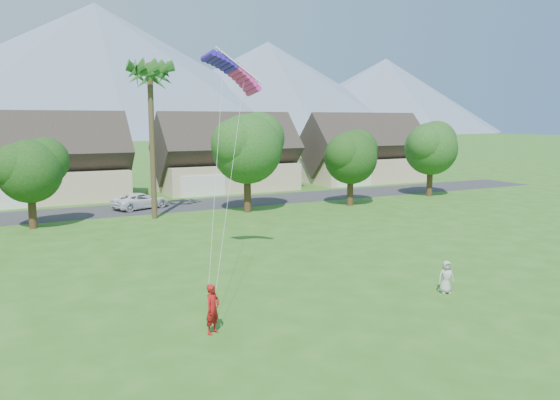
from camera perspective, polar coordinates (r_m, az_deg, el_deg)
ground at (r=21.13m, az=12.78°, el=-13.85°), size 500.00×500.00×0.00m
street at (r=51.16m, az=-12.29°, el=-0.72°), size 90.00×7.00×0.01m
kite_flyer at (r=20.83m, az=-7.05°, el=-11.24°), size 0.82×0.76×1.89m
watcher at (r=26.45m, az=16.97°, el=-7.70°), size 0.86×0.69×1.52m
parked_car at (r=50.62m, az=-14.36°, el=-0.08°), size 5.63×3.99×1.42m
mountain_ridge at (r=276.70m, az=-22.64°, el=12.12°), size 540.00×240.00×70.00m
houses_row at (r=59.57m, az=-14.15°, el=3.81°), size 72.75×8.19×8.86m
tree_row at (r=44.47m, az=-11.90°, el=4.29°), size 62.27×6.67×8.45m
fan_palm at (r=44.89m, az=-13.46°, el=13.11°), size 3.00×3.00×13.80m
parafoil_kite at (r=28.74m, az=-4.90°, el=13.42°), size 3.34×1.13×0.50m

